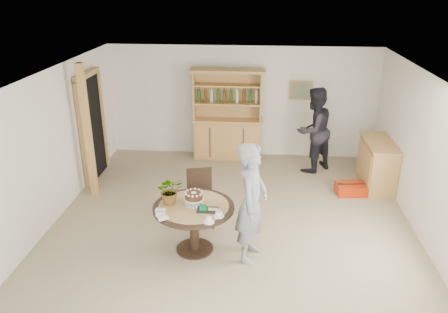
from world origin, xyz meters
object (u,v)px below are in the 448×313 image
(teen_boy, at_px, (252,203))
(sideboard, at_px, (377,164))
(dining_chair, at_px, (200,193))
(red_suitcase, at_px, (352,189))
(hutch, at_px, (228,129))
(dining_table, at_px, (194,215))
(adult_person, at_px, (314,130))

(teen_boy, bearing_deg, sideboard, -30.07)
(dining_chair, bearing_deg, red_suitcase, 10.64)
(hutch, relative_size, red_suitcase, 3.22)
(hutch, bearing_deg, red_suitcase, -32.79)
(dining_chair, height_order, red_suitcase, dining_chair)
(dining_table, bearing_deg, teen_boy, -6.71)
(sideboard, relative_size, teen_boy, 0.70)
(hutch, xyz_separation_m, dining_chair, (-0.23, -2.91, -0.15))
(hutch, bearing_deg, adult_person, -16.68)
(dining_table, height_order, red_suitcase, dining_table)
(hutch, relative_size, sideboard, 1.62)
(red_suitcase, bearing_deg, teen_boy, -135.55)
(hutch, distance_m, dining_table, 3.74)
(hutch, bearing_deg, dining_chair, -94.46)
(hutch, bearing_deg, sideboard, -22.21)
(hutch, relative_size, dining_chair, 2.16)
(dining_table, xyz_separation_m, dining_chair, (-0.02, 0.83, -0.07))
(dining_chair, bearing_deg, teen_boy, -61.22)
(hutch, height_order, red_suitcase, hutch)
(sideboard, height_order, teen_boy, teen_boy)
(hutch, height_order, dining_table, hutch)
(adult_person, bearing_deg, red_suitcase, 80.43)
(sideboard, xyz_separation_m, dining_chair, (-3.27, -1.67, 0.06))
(sideboard, bearing_deg, dining_chair, -152.98)
(sideboard, bearing_deg, dining_table, -142.49)
(dining_table, distance_m, teen_boy, 0.91)
(adult_person, distance_m, red_suitcase, 1.50)
(hutch, distance_m, dining_chair, 2.92)
(dining_table, relative_size, teen_boy, 0.67)
(sideboard, xyz_separation_m, teen_boy, (-2.40, -2.59, 0.43))
(red_suitcase, bearing_deg, adult_person, 117.09)
(hutch, height_order, dining_chair, hutch)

